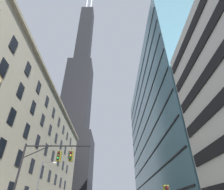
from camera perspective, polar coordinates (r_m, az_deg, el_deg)
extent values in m
cube|color=#BCAF93|center=(44.82, -30.73, -14.29)|extent=(17.67, 59.27, 25.88)
cube|color=tan|center=(45.95, -16.58, -1.02)|extent=(0.70, 59.27, 0.60)
cube|color=black|center=(26.23, -31.70, -14.17)|extent=(0.14, 1.40, 2.20)
cube|color=black|center=(30.47, -27.33, -17.51)|extent=(0.14, 1.40, 2.20)
cube|color=black|center=(34.91, -23.96, -19.95)|extent=(0.14, 1.40, 2.20)
cube|color=black|center=(39.49, -21.28, -21.79)|extent=(0.14, 1.40, 2.20)
cube|color=black|center=(44.16, -19.11, -23.21)|extent=(0.14, 1.40, 2.20)
cube|color=black|center=(48.90, -17.33, -24.34)|extent=(0.14, 1.40, 2.20)
cube|color=black|center=(53.68, -15.84, -25.25)|extent=(0.14, 1.40, 2.20)
cube|color=black|center=(58.50, -14.58, -26.00)|extent=(0.14, 1.40, 2.20)
cube|color=black|center=(27.57, -29.16, -6.06)|extent=(0.14, 1.40, 2.20)
cube|color=black|center=(31.64, -25.38, -10.30)|extent=(0.14, 1.40, 2.20)
cube|color=black|center=(35.94, -22.42, -13.53)|extent=(0.14, 1.40, 2.20)
cube|color=black|center=(40.40, -20.04, -16.02)|extent=(0.14, 1.40, 2.20)
cube|color=black|center=(44.97, -18.10, -18.00)|extent=(0.14, 1.40, 2.20)
cube|color=black|center=(49.63, -16.49, -19.59)|extent=(0.14, 1.40, 2.20)
cube|color=black|center=(54.35, -15.13, -20.90)|extent=(0.14, 1.40, 2.20)
cube|color=black|center=(59.11, -13.97, -21.99)|extent=(0.14, 1.40, 2.20)
cube|color=black|center=(26.02, -31.22, 7.38)|extent=(0.14, 1.40, 2.20)
cube|color=black|center=(29.46, -26.98, 1.16)|extent=(0.14, 1.40, 2.20)
cube|color=black|center=(33.29, -23.68, -3.70)|extent=(0.14, 1.40, 2.20)
cube|color=black|center=(37.40, -21.06, -7.52)|extent=(0.14, 1.40, 2.20)
cube|color=black|center=(41.71, -18.94, -10.56)|extent=(0.14, 1.40, 2.20)
cube|color=black|center=(46.15, -17.19, -13.01)|extent=(0.14, 1.40, 2.20)
cube|color=black|center=(50.70, -15.72, -15.01)|extent=(0.14, 1.40, 2.20)
cube|color=black|center=(55.33, -14.48, -16.68)|extent=(0.14, 1.40, 2.20)
cube|color=black|center=(60.02, -13.41, -18.08)|extent=(0.14, 1.40, 2.20)
cube|color=black|center=(28.64, -28.76, 13.85)|extent=(0.14, 1.40, 2.20)
cube|color=black|center=(31.79, -25.08, 7.42)|extent=(0.14, 1.40, 2.20)
cube|color=black|center=(35.38, -22.18, 2.21)|extent=(0.14, 1.40, 2.20)
cube|color=black|center=(39.27, -19.85, -2.02)|extent=(0.14, 1.40, 2.20)
cube|color=black|center=(43.39, -17.94, -5.46)|extent=(0.14, 1.40, 2.20)
cube|color=black|center=(47.68, -16.36, -8.29)|extent=(0.14, 1.40, 2.20)
cube|color=black|center=(52.09, -15.02, -10.65)|extent=(0.14, 1.40, 2.20)
cube|color=black|center=(56.61, -13.88, -12.62)|extent=(0.14, 1.40, 2.20)
cube|color=black|center=(61.20, -12.90, -14.30)|extent=(0.14, 1.40, 2.20)
cube|color=black|center=(25.04, -32.13, 4.24)|extent=(0.03, 0.32, 0.15)
cube|color=black|center=(96.67, -13.74, -22.92)|extent=(22.46, 22.46, 35.46)
cube|color=black|center=(112.41, -10.85, -0.65)|extent=(15.72, 15.72, 51.58)
cube|color=black|center=(151.38, -8.46, 18.17)|extent=(10.11, 10.11, 64.47)
cylinder|color=silver|center=(187.25, -7.95, 26.45)|extent=(1.20, 1.20, 22.11)
cylinder|color=silver|center=(186.78, -6.57, 26.52)|extent=(1.20, 1.20, 22.11)
cube|color=black|center=(16.70, 30.65, -2.33)|extent=(0.16, 12.88, 1.10)
cube|color=black|center=(18.21, 28.00, 5.76)|extent=(0.16, 12.88, 1.10)
cube|color=black|center=(20.06, 25.73, 12.48)|extent=(0.16, 12.88, 1.10)
cube|color=black|center=(22.17, 23.79, 17.98)|extent=(0.16, 12.88, 1.10)
cube|color=teal|center=(52.09, 19.52, -10.58)|extent=(16.87, 51.82, 40.39)
cube|color=black|center=(46.85, 11.73, -24.96)|extent=(0.12, 50.82, 0.24)
cube|color=black|center=(47.55, 11.16, -20.21)|extent=(0.12, 50.82, 0.24)
cube|color=black|center=(48.58, 10.64, -15.63)|extent=(0.12, 50.82, 0.24)
cube|color=black|center=(49.90, 10.16, -11.26)|extent=(0.12, 50.82, 0.24)
cube|color=black|center=(51.51, 9.73, -7.14)|extent=(0.12, 50.82, 0.24)
cube|color=black|center=(53.36, 9.33, -3.29)|extent=(0.12, 50.82, 0.24)
cube|color=black|center=(55.44, 8.96, 0.29)|extent=(0.12, 50.82, 0.24)
cube|color=black|center=(57.73, 8.62, 3.60)|extent=(0.12, 50.82, 0.24)
cylinder|color=black|center=(21.79, -28.15, -23.54)|extent=(0.20, 0.20, 7.87)
cylinder|color=black|center=(21.24, -16.63, -15.32)|extent=(7.12, 0.14, 0.14)
cylinder|color=black|center=(21.77, -22.51, -16.32)|extent=(2.93, 0.10, 1.48)
cylinder|color=black|center=(21.09, -16.12, -16.14)|extent=(0.04, 0.04, 0.60)
cube|color=black|center=(20.90, -16.45, -18.10)|extent=(0.30, 0.30, 0.90)
cube|color=olive|center=(21.05, -16.34, -18.22)|extent=(0.40, 0.40, 1.04)
sphere|color=#450808|center=(20.82, -16.44, -17.24)|extent=(0.20, 0.20, 0.20)
sphere|color=#4B3A08|center=(20.75, -16.57, -17.97)|extent=(0.20, 0.20, 0.20)
sphere|color=green|center=(20.68, -16.69, -18.72)|extent=(0.20, 0.20, 0.20)
cylinder|color=black|center=(20.77, -12.52, -16.39)|extent=(0.04, 0.04, 0.60)
cube|color=black|center=(20.58, -12.78, -18.38)|extent=(0.30, 0.30, 0.90)
cube|color=olive|center=(20.74, -12.69, -18.50)|extent=(0.40, 0.40, 1.04)
sphere|color=#450808|center=(20.50, -12.77, -17.51)|extent=(0.20, 0.20, 0.20)
sphere|color=yellow|center=(20.43, -12.87, -18.26)|extent=(0.20, 0.20, 0.20)
sphere|color=#083D10|center=(20.36, -12.97, -19.02)|extent=(0.20, 0.20, 0.20)
sphere|color=#450808|center=(16.39, 17.40, -26.46)|extent=(0.20, 0.20, 0.20)
cylinder|color=#47474C|center=(31.03, -19.41, -19.55)|extent=(1.89, 0.10, 0.10)
ellipsoid|color=#EFE5C6|center=(30.72, -17.68, -19.91)|extent=(0.56, 0.32, 0.24)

